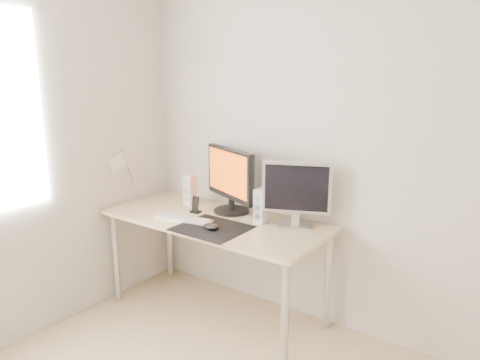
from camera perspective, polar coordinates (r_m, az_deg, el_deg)
The scene contains 11 objects.
wall_back at distance 3.01m, azimuth 15.40°, elevation 3.44°, with size 3.50×3.50×0.00m, color beige.
mousepad at distance 3.08m, azimuth -3.45°, elevation -5.87°, with size 0.45×0.40×0.00m, color black.
mouse at distance 3.04m, azimuth -3.52°, elevation -5.71°, with size 0.11×0.07×0.04m, color black.
desk at distance 3.30m, azimuth -3.02°, elevation -5.94°, with size 1.60×0.70×0.73m.
main_monitor at distance 3.33m, azimuth -1.20°, elevation 0.24°, with size 0.53×0.34×0.47m.
second_monitor at distance 3.06m, azimuth 6.91°, elevation -1.34°, with size 0.43×0.23×0.43m.
speaker_left at distance 3.56m, azimuth -6.10°, elevation -1.21°, with size 0.07×0.09×0.23m.
speaker_right at distance 3.15m, azimuth 2.57°, elevation -3.16°, with size 0.07×0.09×0.23m.
keyboard at distance 3.25m, azimuth -6.89°, elevation -4.71°, with size 0.43×0.19×0.02m.
phone_dock at distance 3.39m, azimuth -5.45°, elevation -3.38°, with size 0.07×0.06×0.12m.
pennant at distance 3.63m, azimuth -14.33°, elevation 1.99°, with size 0.01×0.23×0.29m.
Camera 1 is at (1.01, -1.04, 1.78)m, focal length 35.00 mm.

